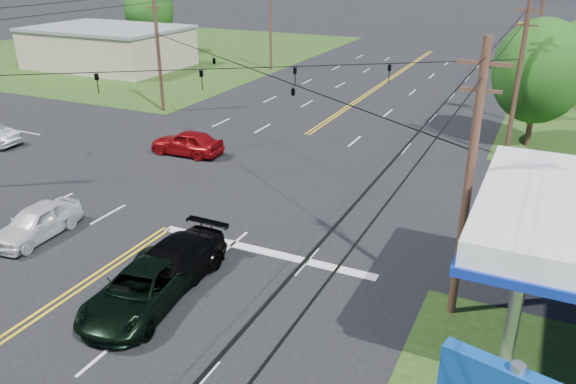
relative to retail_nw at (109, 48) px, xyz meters
The scene contains 18 objects.
ground 37.26m from the retail_nw, 36.25° to the right, with size 280.00×280.00×0.00m, color black.
grass_nw 11.36m from the retail_nw, 116.57° to the left, with size 46.00×48.00×0.03m, color #263A12.
stop_bar 46.14m from the retail_nw, 40.60° to the right, with size 10.00×0.50×0.02m, color silver.
retail_nw is the anchor object (origin of this frame).
pole_se 53.09m from the retail_nw, 35.79° to the right, with size 1.60×0.28×9.50m.
pole_nw 21.60m from the retail_nw, 37.41° to the right, with size 1.60×0.28×9.50m.
pole_ne 45.02m from the retail_nw, 16.82° to the right, with size 1.60×0.28×9.50m.
pole_left_far 18.30m from the retail_nw, 19.44° to the left, with size 1.60×0.28×10.00m.
pole_right_far 43.53m from the retail_nw, ahead, with size 1.60×0.28×10.00m.
span_wire_signals 37.42m from the retail_nw, 36.25° to the right, with size 26.00×18.00×1.13m.
power_lines 38.98m from the retail_nw, 38.66° to the right, with size 26.04×100.00×0.64m.
tree_right_a 45.21m from the retail_nw, 12.80° to the right, with size 5.70×5.70×8.18m.
tree_far_l 10.69m from the retail_nw, 101.31° to the left, with size 6.08×6.08×8.72m.
pickup_dkgreen 48.46m from the retail_nw, 47.06° to the right, with size 2.51×5.44×1.51m, color black.
suv_black 47.21m from the retail_nw, 45.63° to the right, with size 2.25×5.54×1.61m, color black.
pickup_white 41.72m from the retail_nw, 52.58° to the right, with size 1.75×4.35×1.48m, color silver.
sedan_red 32.59m from the retail_nw, 40.16° to the right, with size 1.85×4.61×1.57m, color maroon.
polesign_ne 43.36m from the retail_nw, ahead, with size 2.02×0.52×7.29m.
Camera 1 is at (14.90, -14.43, 11.67)m, focal length 35.00 mm.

